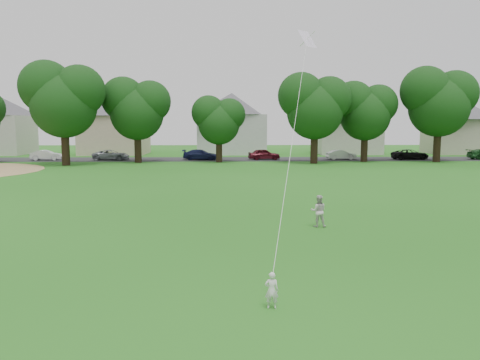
{
  "coord_description": "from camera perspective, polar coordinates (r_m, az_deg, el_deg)",
  "views": [
    {
      "loc": [
        -0.53,
        -12.66,
        4.05
      ],
      "look_at": [
        -0.15,
        2.0,
        2.3
      ],
      "focal_mm": 35.0,
      "sensor_mm": 36.0,
      "label": 1
    }
  ],
  "objects": [
    {
      "name": "parked_cars",
      "position": [
        54.15,
        5.3,
        3.11
      ],
      "size": [
        71.38,
        2.19,
        1.29
      ],
      "color": "black",
      "rests_on": "ground"
    },
    {
      "name": "ground",
      "position": [
        13.3,
        0.88,
        -10.92
      ],
      "size": [
        160.0,
        160.0,
        0.0
      ],
      "primitive_type": "plane",
      "color": "#1F5D15",
      "rests_on": "ground"
    },
    {
      "name": "toddler",
      "position": [
        10.59,
        3.88,
        -13.27
      ],
      "size": [
        0.31,
        0.22,
        0.83
      ],
      "primitive_type": "imported",
      "rotation": [
        0.0,
        0.0,
        3.09
      ],
      "color": "silver",
      "rests_on": "ground"
    },
    {
      "name": "house_row",
      "position": [
        64.67,
        -1.71,
        7.42
      ],
      "size": [
        76.31,
        13.23,
        9.8
      ],
      "color": "beige",
      "rests_on": "ground"
    },
    {
      "name": "older_boy",
      "position": [
        18.79,
        9.54,
        -3.75
      ],
      "size": [
        0.67,
        0.55,
        1.28
      ],
      "primitive_type": "imported",
      "rotation": [
        0.0,
        0.0,
        3.03
      ],
      "color": "beige",
      "rests_on": "ground"
    },
    {
      "name": "tree_row",
      "position": [
        49.54,
        2.61,
        9.33
      ],
      "size": [
        81.64,
        9.81,
        10.55
      ],
      "color": "black",
      "rests_on": "ground"
    },
    {
      "name": "kite",
      "position": [
        14.57,
        6.66,
        6.59
      ],
      "size": [
        1.57,
        4.99,
        11.54
      ],
      "color": "white",
      "rests_on": "ground"
    },
    {
      "name": "street",
      "position": [
        54.81,
        -0.92,
        2.56
      ],
      "size": [
        90.0,
        7.0,
        0.01
      ],
      "primitive_type": "cube",
      "color": "#2D2D30",
      "rests_on": "ground"
    }
  ]
}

